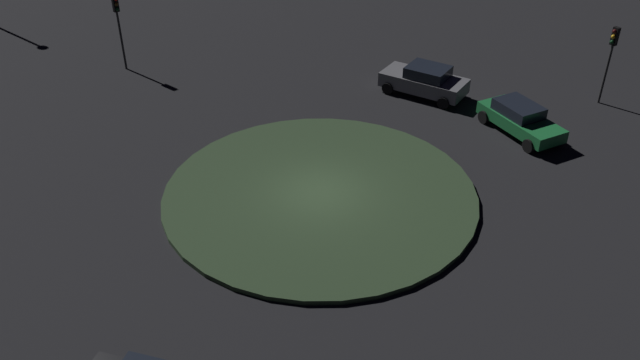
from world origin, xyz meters
TOP-DOWN VIEW (x-y plane):
  - ground_plane at (0.00, 0.00)m, footprint 120.81×120.81m
  - roundabout_island at (0.00, 0.00)m, footprint 12.67×12.67m
  - car_grey at (10.81, -0.50)m, footprint 2.43×4.52m
  - car_green at (9.02, -5.85)m, footprint 3.87×4.51m
  - traffic_light_southeast at (14.04, -8.77)m, footprint 0.40×0.37m
  - traffic_light_north at (6.22, 15.56)m, footprint 0.36×0.39m

SIDE VIEW (x-z plane):
  - ground_plane at x=0.00m, z-range 0.00..0.00m
  - roundabout_island at x=0.00m, z-range 0.00..0.20m
  - car_green at x=9.02m, z-range 0.03..1.44m
  - car_grey at x=10.81m, z-range 0.01..1.60m
  - traffic_light_southeast at x=14.04m, z-range 0.85..4.86m
  - traffic_light_north at x=6.22m, z-range 0.89..5.11m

